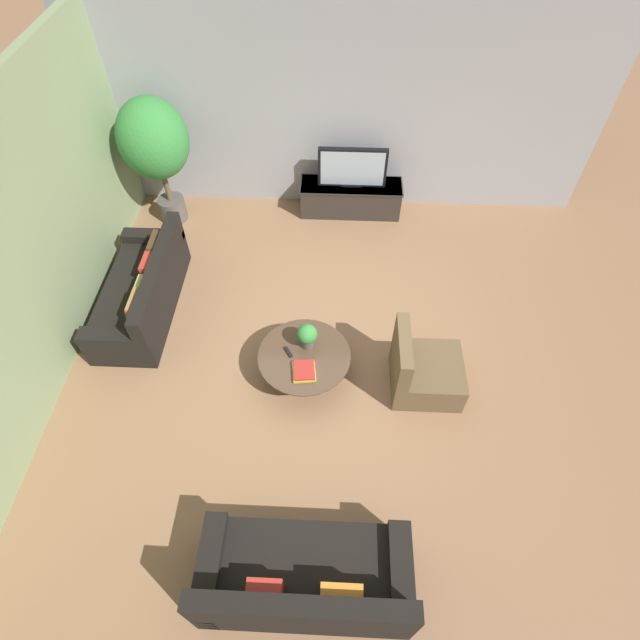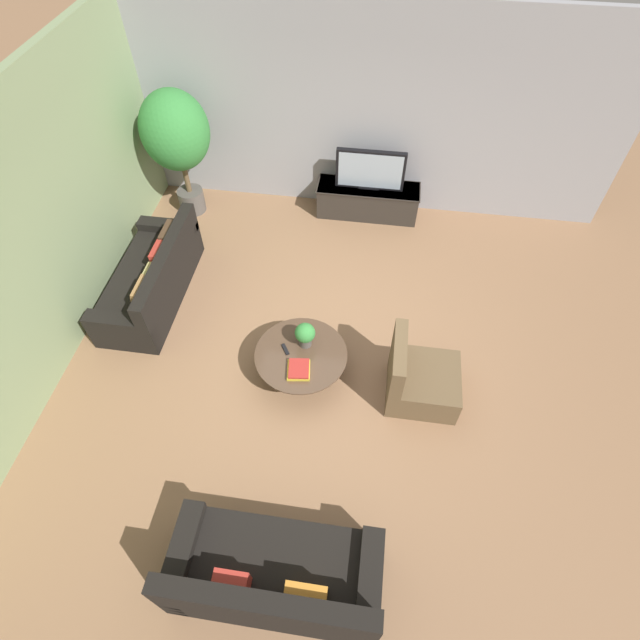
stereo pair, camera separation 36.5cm
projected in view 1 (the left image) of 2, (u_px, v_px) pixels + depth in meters
ground_plane at (333, 361)px, 6.17m from camera, size 24.00×24.00×0.00m
back_wall_stone at (341, 111)px, 7.07m from camera, size 7.40×0.12×3.00m
side_wall_left at (26, 253)px, 5.23m from camera, size 0.12×7.40×3.00m
media_console at (351, 198)px, 7.83m from camera, size 1.57×0.50×0.50m
television at (352, 168)px, 7.40m from camera, size 1.02×0.13×0.61m
coffee_table at (304, 361)px, 5.85m from camera, size 1.08×1.08×0.38m
couch_by_wall at (143, 292)px, 6.51m from camera, size 0.84×1.96×0.84m
couch_near_entry at (305, 580)px, 4.36m from camera, size 1.85×0.84×0.84m
armchair_wicker at (422, 371)px, 5.76m from camera, size 0.80×0.76×0.86m
potted_palm_tall at (154, 143)px, 6.90m from camera, size 0.97×0.97×1.95m
potted_plant_tabletop at (307, 335)px, 5.71m from camera, size 0.24×0.24×0.33m
book_stack at (304, 371)px, 5.59m from camera, size 0.29×0.30×0.06m
remote_black at (288, 352)px, 5.78m from camera, size 0.12×0.16×0.02m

